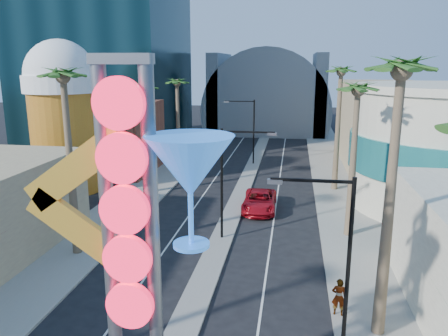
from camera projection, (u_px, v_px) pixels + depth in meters
sidewalk_west at (158, 179)px, 47.15m from camera, size 5.00×100.00×0.15m
sidewalk_east at (338, 187)px, 44.22m from camera, size 5.00×100.00×0.15m
median at (248, 176)px, 48.56m from camera, size 1.60×84.00×0.15m
brick_filler_west at (110, 137)px, 50.11m from camera, size 10.00×10.00×8.00m
filler_east at (384, 123)px, 54.55m from camera, size 10.00×20.00×10.00m
beer_mug at (64, 111)px, 41.69m from camera, size 7.00×7.00×14.50m
canopy at (268, 108)px, 80.21m from camera, size 22.00×16.00×22.00m
neon_sign at (156, 233)px, 13.11m from camera, size 6.53×2.60×12.55m
streetlight_0 at (230, 173)px, 30.08m from camera, size 3.79×0.25×8.00m
streetlight_1 at (249, 126)px, 53.29m from camera, size 3.79×0.25×8.00m
streetlight_2 at (337, 253)px, 17.61m from camera, size 3.45×0.25×8.00m
palm_1 at (64, 88)px, 26.32m from camera, size 2.40×2.40×12.70m
palm_2 at (143, 95)px, 40.07m from camera, size 2.40×2.40×11.20m
palm_3 at (177, 88)px, 51.59m from camera, size 2.40×2.40×11.20m
palm_5 at (400, 89)px, 17.68m from camera, size 2.40×2.40×13.20m
palm_6 at (357, 99)px, 29.51m from camera, size 2.40×2.40×11.70m
palm_7 at (341, 79)px, 40.82m from camera, size 2.40×2.40×12.70m
red_pickup at (260, 201)px, 37.26m from camera, size 2.82×5.98×1.65m
pedestrian_a at (339, 297)px, 21.41m from camera, size 0.74×0.53×1.93m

